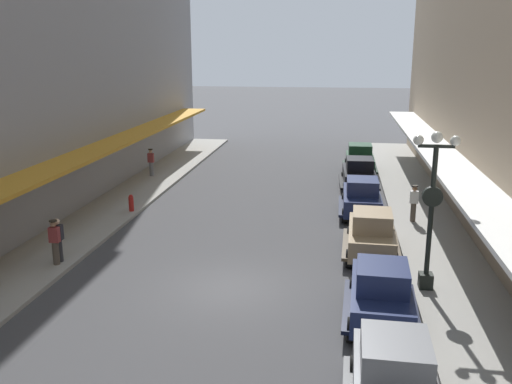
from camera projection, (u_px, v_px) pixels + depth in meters
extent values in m
plane|color=#424244|center=(230.00, 288.00, 18.70)|extent=(200.00, 200.00, 0.00)
cube|color=#99968E|center=(21.00, 274.00, 19.74)|extent=(3.00, 60.00, 0.15)
cube|color=#99968E|center=(464.00, 301.00, 17.62)|extent=(3.00, 60.00, 0.15)
cube|color=white|center=(494.00, 212.00, 16.81)|extent=(1.80, 54.00, 0.16)
cube|color=#997F5B|center=(371.00, 237.00, 21.48)|extent=(1.81, 3.95, 0.80)
cube|color=#997F5B|center=(372.00, 221.00, 21.06)|extent=(1.49, 1.74, 0.70)
cube|color=#8C9EA8|center=(372.00, 221.00, 21.06)|extent=(1.41, 1.70, 0.42)
cube|color=#997F5B|center=(370.00, 220.00, 23.50)|extent=(0.94, 0.39, 0.52)
cube|color=#4C3F2D|center=(346.00, 244.00, 21.72)|extent=(0.34, 3.52, 0.12)
cube|color=#4C3F2D|center=(396.00, 247.00, 21.40)|extent=(0.34, 3.52, 0.12)
cylinder|color=black|center=(350.00, 235.00, 23.02)|extent=(0.24, 0.69, 0.68)
cylinder|color=black|center=(390.00, 237.00, 22.75)|extent=(0.24, 0.69, 0.68)
cylinder|color=black|center=(349.00, 259.00, 20.42)|extent=(0.24, 0.69, 0.68)
cylinder|color=black|center=(394.00, 261.00, 20.15)|extent=(0.24, 0.69, 0.68)
cube|color=#19234C|center=(381.00, 297.00, 16.31)|extent=(1.85, 3.96, 0.80)
cube|color=#19234C|center=(382.00, 277.00, 15.89)|extent=(1.50, 1.75, 0.70)
cube|color=#8C9EA8|center=(382.00, 277.00, 15.89)|extent=(1.43, 1.72, 0.42)
cube|color=#19234C|center=(379.00, 268.00, 18.33)|extent=(0.95, 0.40, 0.52)
cube|color=black|center=(347.00, 305.00, 16.56)|extent=(0.37, 3.52, 0.12)
cube|color=black|center=(414.00, 310.00, 16.22)|extent=(0.37, 3.52, 0.12)
cylinder|color=black|center=(353.00, 289.00, 17.86)|extent=(0.25, 0.69, 0.68)
cylinder|color=black|center=(405.00, 293.00, 17.57)|extent=(0.25, 0.69, 0.68)
cylinder|color=black|center=(351.00, 330.00, 15.26)|extent=(0.25, 0.69, 0.68)
cylinder|color=black|center=(412.00, 335.00, 14.97)|extent=(0.25, 0.69, 0.68)
cube|color=#193D23|center=(360.00, 162.00, 35.74)|extent=(1.71, 3.91, 0.80)
cube|color=#193D23|center=(360.00, 150.00, 35.79)|extent=(1.45, 1.71, 0.70)
cube|color=#8C9EA8|center=(360.00, 150.00, 35.79)|extent=(1.37, 1.67, 0.42)
cube|color=#193D23|center=(361.00, 168.00, 33.68)|extent=(0.94, 0.36, 0.52)
cube|color=black|center=(375.00, 167.00, 35.68)|extent=(0.25, 3.51, 0.12)
cube|color=black|center=(344.00, 166.00, 35.95)|extent=(0.25, 3.51, 0.12)
cylinder|color=black|center=(374.00, 173.00, 34.42)|extent=(0.22, 0.68, 0.68)
cylinder|color=black|center=(347.00, 172.00, 34.64)|extent=(0.22, 0.68, 0.68)
cylinder|color=black|center=(371.00, 164.00, 37.03)|extent=(0.22, 0.68, 0.68)
cylinder|color=black|center=(346.00, 164.00, 37.25)|extent=(0.22, 0.68, 0.68)
cube|color=black|center=(359.00, 177.00, 31.67)|extent=(1.83, 3.95, 0.80)
cube|color=black|center=(360.00, 164.00, 31.25)|extent=(1.50, 1.75, 0.70)
cube|color=#8C9EA8|center=(360.00, 164.00, 31.25)|extent=(1.42, 1.71, 0.42)
cube|color=black|center=(357.00, 168.00, 33.71)|extent=(0.95, 0.39, 0.52)
cube|color=black|center=(342.00, 182.00, 31.86)|extent=(0.36, 3.52, 0.12)
cube|color=black|center=(376.00, 182.00, 31.65)|extent=(0.36, 3.52, 0.12)
cylinder|color=black|center=(343.00, 178.00, 33.18)|extent=(0.24, 0.69, 0.68)
cylinder|color=black|center=(371.00, 178.00, 33.00)|extent=(0.24, 0.69, 0.68)
cylinder|color=black|center=(345.00, 189.00, 30.55)|extent=(0.24, 0.69, 0.68)
cylinder|color=black|center=(375.00, 190.00, 30.37)|extent=(0.24, 0.69, 0.68)
cube|color=#19234C|center=(361.00, 200.00, 26.72)|extent=(1.72, 3.91, 0.80)
cube|color=#19234C|center=(362.00, 186.00, 26.30)|extent=(1.45, 1.71, 0.70)
cube|color=#8C9EA8|center=(362.00, 186.00, 26.30)|extent=(1.38, 1.67, 0.42)
cube|color=#19234C|center=(360.00, 189.00, 28.75)|extent=(0.94, 0.36, 0.52)
cube|color=black|center=(341.00, 206.00, 26.93)|extent=(0.26, 3.51, 0.12)
cube|color=black|center=(381.00, 208.00, 26.67)|extent=(0.26, 3.51, 0.12)
cylinder|color=black|center=(344.00, 200.00, 28.24)|extent=(0.22, 0.68, 0.68)
cylinder|color=black|center=(376.00, 201.00, 28.02)|extent=(0.22, 0.68, 0.68)
cylinder|color=black|center=(344.00, 216.00, 25.63)|extent=(0.22, 0.68, 0.68)
cylinder|color=black|center=(380.00, 217.00, 25.40)|extent=(0.22, 0.68, 0.68)
cube|color=slate|center=(395.00, 355.00, 11.84)|extent=(1.48, 1.73, 0.70)
cube|color=#8C9EA8|center=(395.00, 355.00, 11.84)|extent=(1.40, 1.69, 0.42)
cylinder|color=black|center=(424.00, 377.00, 13.06)|extent=(0.23, 0.68, 0.68)
cylinder|color=black|center=(354.00, 371.00, 13.33)|extent=(0.23, 0.68, 0.68)
cube|color=black|center=(426.00, 281.00, 18.34)|extent=(0.44, 0.44, 0.50)
cylinder|color=black|center=(431.00, 212.00, 17.76)|extent=(0.16, 0.16, 4.20)
cube|color=black|center=(436.00, 146.00, 17.23)|extent=(1.10, 0.10, 0.10)
sphere|color=white|center=(418.00, 140.00, 17.27)|extent=(0.32, 0.32, 0.32)
sphere|color=white|center=(456.00, 141.00, 17.11)|extent=(0.32, 0.32, 0.32)
sphere|color=white|center=(437.00, 137.00, 17.16)|extent=(0.36, 0.36, 0.36)
cylinder|color=black|center=(432.00, 196.00, 17.63)|extent=(0.64, 0.18, 0.64)
cylinder|color=silver|center=(432.00, 196.00, 17.73)|extent=(0.56, 0.02, 0.56)
cylinder|color=#B21E19|center=(131.00, 204.00, 26.98)|extent=(0.24, 0.24, 0.70)
sphere|color=#B21E19|center=(131.00, 197.00, 26.89)|extent=(0.20, 0.20, 0.20)
cylinder|color=#2D2D33|center=(59.00, 250.00, 20.57)|extent=(0.24, 0.24, 0.85)
cube|color=#26262D|center=(58.00, 232.00, 20.40)|extent=(0.36, 0.22, 0.56)
sphere|color=beige|center=(57.00, 222.00, 20.30)|extent=(0.22, 0.22, 0.22)
cylinder|color=#4C4238|center=(56.00, 253.00, 20.29)|extent=(0.24, 0.24, 0.85)
cube|color=maroon|center=(54.00, 235.00, 20.12)|extent=(0.36, 0.22, 0.56)
sphere|color=#9E7051|center=(53.00, 224.00, 20.02)|extent=(0.22, 0.22, 0.22)
cylinder|color=black|center=(53.00, 221.00, 19.99)|extent=(0.28, 0.28, 0.04)
cylinder|color=#4C4238|center=(413.00, 212.00, 25.36)|extent=(0.24, 0.24, 0.85)
cube|color=white|center=(414.00, 197.00, 25.19)|extent=(0.36, 0.22, 0.56)
sphere|color=#9E7051|center=(415.00, 189.00, 25.09)|extent=(0.22, 0.22, 0.22)
cylinder|color=black|center=(415.00, 186.00, 25.06)|extent=(0.28, 0.28, 0.04)
cylinder|color=slate|center=(151.00, 169.00, 34.43)|extent=(0.24, 0.24, 0.85)
cube|color=maroon|center=(151.00, 158.00, 34.26)|extent=(0.36, 0.22, 0.56)
sphere|color=tan|center=(150.00, 151.00, 34.16)|extent=(0.22, 0.22, 0.22)
cylinder|color=black|center=(150.00, 149.00, 34.13)|extent=(0.28, 0.28, 0.04)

